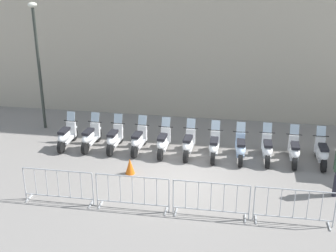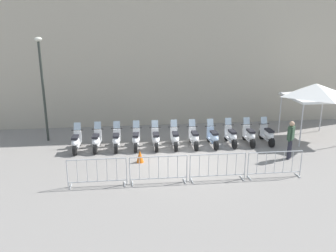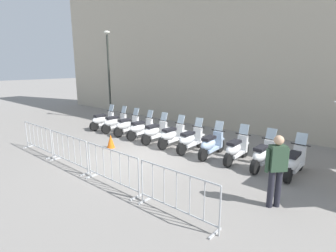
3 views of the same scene
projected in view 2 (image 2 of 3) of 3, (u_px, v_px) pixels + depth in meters
The scene contains 21 objects.
ground_plane at pixel (180, 161), 15.09m from camera, with size 120.00×120.00×0.00m, color gray.
building_facade at pixel (164, 31), 20.33m from camera, with size 28.00×2.40×10.86m, color #B2A893.
motorcycle_0 at pixel (76, 142), 16.18m from camera, with size 0.56×1.72×1.24m.
motorcycle_1 at pixel (96, 141), 16.33m from camera, with size 0.56×1.73×1.24m.
motorcycle_2 at pixel (116, 140), 16.43m from camera, with size 0.56×1.72×1.24m.
motorcycle_3 at pixel (136, 139), 16.53m from camera, with size 0.56×1.73×1.24m.
motorcycle_4 at pixel (156, 139), 16.59m from camera, with size 0.56×1.72×1.24m.
motorcycle_5 at pixel (175, 138), 16.70m from camera, with size 0.56×1.72×1.24m.
motorcycle_6 at pixel (194, 138), 16.77m from camera, with size 0.56×1.72×1.24m.
motorcycle_7 at pixel (213, 137), 16.85m from camera, with size 0.56×1.72×1.24m.
motorcycle_8 at pixel (231, 136), 17.04m from camera, with size 0.56×1.72×1.24m.
motorcycle_9 at pixel (249, 135), 17.13m from camera, with size 0.56×1.72×1.24m.
motorcycle_10 at pixel (267, 135), 17.23m from camera, with size 0.56×1.72×1.24m.
barrier_segment_0 at pixel (97, 173), 12.60m from camera, with size 2.17×0.45×1.07m.
barrier_segment_1 at pixel (159, 170), 12.85m from camera, with size 2.17×0.45×1.07m.
barrier_segment_2 at pixel (218, 167), 13.09m from camera, with size 2.17×0.45×1.07m.
barrier_segment_3 at pixel (275, 165), 13.34m from camera, with size 2.17×0.45×1.07m.
street_lamp at pixel (42, 79), 16.93m from camera, with size 0.36×0.36×5.19m.
officer_near_row_end at pixel (291, 138), 15.09m from camera, with size 0.41×0.43×1.73m.
canopy_tent at pixel (315, 91), 17.45m from camera, with size 2.67×2.67×2.91m.
traffic_cone at pixel (140, 156), 14.89m from camera, with size 0.32×0.32×0.55m, color orange.
Camera 2 is at (-2.16, -13.92, 5.67)m, focal length 36.85 mm.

